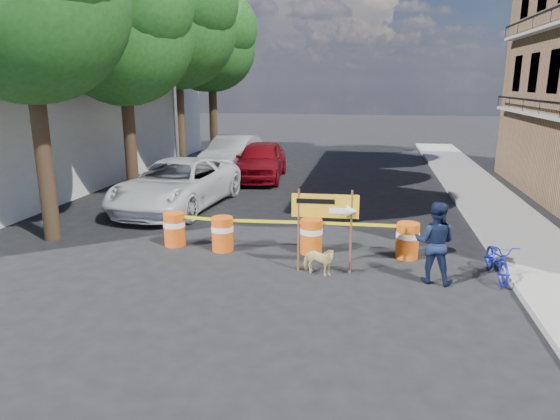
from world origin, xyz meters
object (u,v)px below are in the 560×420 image
at_px(barrel_far_right, 407,240).
at_px(bicycle, 500,243).
at_px(barrel_mid_right, 311,236).
at_px(sedan_red, 261,160).
at_px(barrel_far_left, 174,229).
at_px(detour_sign, 334,212).
at_px(sedan_silver, 233,154).
at_px(barrel_mid_left, 223,233).
at_px(suv_white, 177,184).
at_px(dog, 318,261).
at_px(pedestrian, 435,242).

height_order(barrel_far_right, bicycle, bicycle).
height_order(barrel_mid_right, sedan_red, sedan_red).
bearing_deg(barrel_far_left, sedan_red, 88.68).
xyz_separation_m(barrel_far_left, detour_sign, (4.35, -1.22, 0.97)).
distance_m(barrel_mid_right, sedan_silver, 12.81).
height_order(barrel_mid_right, sedan_silver, sedan_silver).
xyz_separation_m(barrel_far_left, bicycle, (8.01, -0.90, 0.36)).
bearing_deg(barrel_mid_left, barrel_far_right, 3.35).
bearing_deg(bicycle, barrel_mid_right, 165.40).
height_order(suv_white, sedan_red, sedan_red).
xyz_separation_m(barrel_mid_left, detour_sign, (2.95, -1.04, 0.97)).
distance_m(barrel_mid_left, dog, 2.94).
relative_size(barrel_mid_left, sedan_red, 0.18).
xyz_separation_m(barrel_mid_left, sedan_red, (-1.17, 9.93, 0.39)).
height_order(barrel_far_right, pedestrian, pedestrian).
bearing_deg(barrel_mid_left, barrel_mid_right, 4.84).
bearing_deg(pedestrian, dog, 15.05).
bearing_deg(pedestrian, barrel_far_right, -59.20).
relative_size(barrel_mid_left, barrel_far_right, 1.00).
xyz_separation_m(barrel_mid_right, suv_white, (-5.18, 3.95, 0.37)).
xyz_separation_m(dog, sedan_silver, (-5.63, 13.13, 0.52)).
xyz_separation_m(bicycle, dog, (-3.97, -0.55, -0.49)).
relative_size(dog, suv_white, 0.13).
bearing_deg(suv_white, pedestrian, -28.43).
bearing_deg(barrel_far_right, sedan_red, 121.35).
xyz_separation_m(suv_white, sedan_silver, (-0.11, 7.71, 0.02)).
relative_size(pedestrian, bicycle, 1.10).
bearing_deg(bicycle, barrel_mid_left, 171.21).
bearing_deg(pedestrian, barrel_mid_left, 0.57).
bearing_deg(detour_sign, suv_white, 135.93).
xyz_separation_m(barrel_mid_left, pedestrian, (5.17, -1.23, 0.44)).
relative_size(barrel_mid_right, sedan_red, 0.18).
bearing_deg(barrel_far_left, pedestrian, -12.04).
relative_size(sedan_red, sedan_silver, 0.97).
bearing_deg(suv_white, detour_sign, -36.36).
distance_m(barrel_mid_left, suv_white, 5.06).
distance_m(suv_white, sedan_red, 6.03).
bearing_deg(sedan_red, barrel_far_right, -62.89).
bearing_deg(detour_sign, barrel_mid_left, 158.16).
xyz_separation_m(barrel_far_left, barrel_mid_right, (3.70, 0.02, 0.00)).
relative_size(barrel_far_right, pedestrian, 0.49).
bearing_deg(detour_sign, pedestrian, -7.15).
xyz_separation_m(barrel_far_right, pedestrian, (0.46, -1.50, 0.44)).
relative_size(barrel_mid_right, pedestrian, 0.49).
relative_size(bicycle, sedan_red, 0.33).
relative_size(barrel_mid_left, barrel_mid_right, 1.00).
xyz_separation_m(barrel_mid_right, sedan_red, (-3.47, 9.73, 0.39)).
bearing_deg(detour_sign, dog, -145.51).
height_order(pedestrian, suv_white, pedestrian).
height_order(barrel_mid_right, dog, barrel_mid_right).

